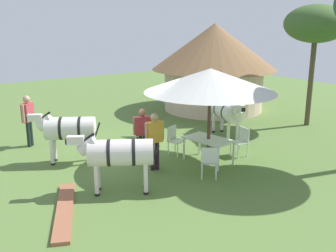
% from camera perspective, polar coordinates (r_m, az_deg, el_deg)
% --- Properties ---
extents(ground_plane, '(36.00, 36.00, 0.00)m').
position_cam_1_polar(ground_plane, '(12.54, -2.98, -4.11)').
color(ground_plane, '#557336').
extents(thatched_hut, '(5.83, 5.83, 4.03)m').
position_cam_1_polar(thatched_hut, '(18.63, 6.73, 9.22)').
color(thatched_hut, beige).
rests_on(thatched_hut, ground_plane).
extents(shade_umbrella, '(3.81, 3.81, 2.82)m').
position_cam_1_polar(shade_umbrella, '(11.27, 6.18, 6.64)').
color(shade_umbrella, '#523629').
rests_on(shade_umbrella, ground_plane).
extents(patio_dining_table, '(1.56, 1.07, 0.74)m').
position_cam_1_polar(patio_dining_table, '(11.68, 5.93, -2.24)').
color(patio_dining_table, silver).
rests_on(patio_dining_table, ground_plane).
extents(patio_chair_west_end, '(0.60, 0.61, 0.90)m').
position_cam_1_polar(patio_chair_west_end, '(10.53, 6.05, -4.97)').
color(patio_chair_west_end, silver).
rests_on(patio_chair_west_end, ground_plane).
extents(patio_chair_east_end, '(0.48, 0.47, 0.90)m').
position_cam_1_polar(patio_chair_east_end, '(12.45, 10.68, -1.98)').
color(patio_chair_east_end, white).
rests_on(patio_chair_east_end, ground_plane).
extents(patio_chair_near_lawn, '(0.54, 0.55, 0.90)m').
position_cam_1_polar(patio_chair_near_lawn, '(12.37, 0.92, -1.81)').
color(patio_chair_near_lawn, white).
rests_on(patio_chair_near_lawn, ground_plane).
extents(guest_beside_umbrella, '(0.26, 0.59, 1.66)m').
position_cam_1_polar(guest_beside_umbrella, '(10.94, -1.96, -1.50)').
color(guest_beside_umbrella, black).
rests_on(guest_beside_umbrella, ground_plane).
extents(guest_behind_table, '(0.32, 0.56, 1.62)m').
position_cam_1_polar(guest_behind_table, '(11.70, -3.74, -0.55)').
color(guest_behind_table, black).
rests_on(guest_behind_table, ground_plane).
extents(standing_watcher, '(0.49, 0.49, 1.74)m').
position_cam_1_polar(standing_watcher, '(13.84, -19.78, 1.37)').
color(standing_watcher, black).
rests_on(standing_watcher, ground_plane).
extents(striped_lounge_chair, '(0.95, 0.87, 0.66)m').
position_cam_1_polar(striped_lounge_chair, '(14.16, -3.63, -0.75)').
color(striped_lounge_chair, teal).
rests_on(striped_lounge_chair, ground_plane).
extents(zebra_nearest_camera, '(1.35, 1.88, 1.58)m').
position_cam_1_polar(zebra_nearest_camera, '(11.86, -14.32, -0.42)').
color(zebra_nearest_camera, silver).
rests_on(zebra_nearest_camera, ground_plane).
extents(zebra_by_umbrella, '(1.41, 1.99, 1.55)m').
position_cam_1_polar(zebra_by_umbrella, '(9.57, -7.24, -3.99)').
color(zebra_by_umbrella, silver).
rests_on(zebra_by_umbrella, ground_plane).
extents(zebra_toward_hut, '(2.27, 1.12, 1.50)m').
position_cam_1_polar(zebra_toward_hut, '(14.27, 8.52, 2.16)').
color(zebra_toward_hut, silver).
rests_on(zebra_toward_hut, ground_plane).
extents(acacia_tree_far_lawn, '(2.44, 2.44, 4.75)m').
position_cam_1_polar(acacia_tree_far_lawn, '(16.46, 20.83, 13.68)').
color(acacia_tree_far_lawn, '#4A412A').
rests_on(acacia_tree_far_lawn, ground_plane).
extents(brick_patio_kerb, '(2.70, 1.47, 0.08)m').
position_cam_1_polar(brick_patio_kerb, '(9.19, -14.88, -11.81)').
color(brick_patio_kerb, '#98593E').
rests_on(brick_patio_kerb, ground_plane).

